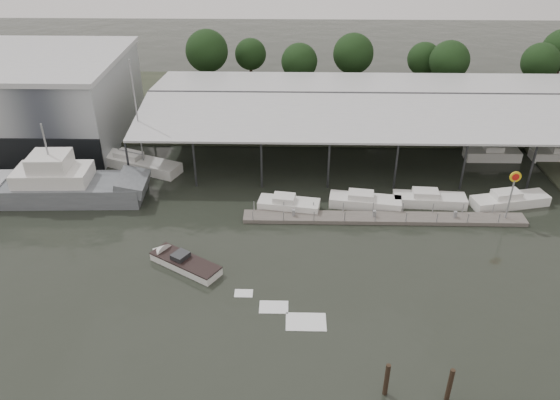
{
  "coord_description": "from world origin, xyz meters",
  "views": [
    {
      "loc": [
        5.64,
        -36.09,
        29.38
      ],
      "look_at": [
        4.66,
        9.42,
        2.5
      ],
      "focal_mm": 35.0,
      "sensor_mm": 36.0,
      "label": 1
    }
  ],
  "objects_px": {
    "grey_trawler": "(66,185)",
    "white_sailboat": "(139,163)",
    "shell_fuel_sign": "(513,187)",
    "speedboat_underway": "(180,261)"
  },
  "relations": [
    {
      "from": "white_sailboat",
      "to": "speedboat_underway",
      "type": "relative_size",
      "value": 0.81
    },
    {
      "from": "shell_fuel_sign",
      "to": "grey_trawler",
      "type": "xyz_separation_m",
      "value": [
        -44.96,
        3.52,
        -2.35
      ]
    },
    {
      "from": "grey_trawler",
      "to": "white_sailboat",
      "type": "bearing_deg",
      "value": 48.24
    },
    {
      "from": "shell_fuel_sign",
      "to": "speedboat_underway",
      "type": "relative_size",
      "value": 0.34
    },
    {
      "from": "grey_trawler",
      "to": "white_sailboat",
      "type": "relative_size",
      "value": 1.28
    },
    {
      "from": "shell_fuel_sign",
      "to": "grey_trawler",
      "type": "bearing_deg",
      "value": 175.53
    },
    {
      "from": "grey_trawler",
      "to": "shell_fuel_sign",
      "type": "bearing_deg",
      "value": -6.56
    },
    {
      "from": "shell_fuel_sign",
      "to": "speedboat_underway",
      "type": "xyz_separation_m",
      "value": [
        -30.95,
        -7.78,
        -3.53
      ]
    },
    {
      "from": "white_sailboat",
      "to": "speedboat_underway",
      "type": "height_order",
      "value": "white_sailboat"
    },
    {
      "from": "shell_fuel_sign",
      "to": "grey_trawler",
      "type": "distance_m",
      "value": 45.16
    }
  ]
}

